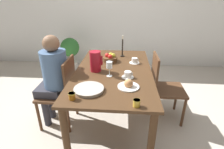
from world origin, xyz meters
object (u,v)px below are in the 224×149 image
Objects in this scene: chair_person_side at (62,91)px; jam_jar_amber at (137,103)px; wine_glass_water at (109,66)px; jam_jar_red at (72,96)px; red_pitcher at (95,61)px; candlestick_tall at (122,49)px; teacup_across at (135,61)px; bread_plate at (128,85)px; teacup_near_person at (128,75)px; person_seated at (53,74)px; potted_plant at (70,51)px; fruit_bowl at (110,58)px; serving_tray at (89,89)px; chair_opposite at (163,86)px.

chair_person_side is 1.13m from jam_jar_amber.
jam_jar_red is (-0.28, -0.50, -0.09)m from wine_glass_water.
candlestick_tall reaches higher than red_pitcher.
teacup_across is 0.62× the size of bread_plate.
person_seated is at bearing 173.12° from teacup_near_person.
bread_plate is (0.21, -0.24, -0.10)m from wine_glass_water.
wine_glass_water is 0.34m from bread_plate.
potted_plant is at bearing 124.09° from teacup_near_person.
chair_person_side is 4.19× the size of bread_plate.
wine_glass_water is 0.71m from candlestick_tall.
potted_plant is at bearing 126.86° from fruit_bowl.
person_seated is at bearing 141.03° from serving_tray.
jam_jar_amber is at bearing -78.95° from bread_plate.
person_seated is at bearing -81.68° from chair_opposite.
chair_person_side is at bearing 173.35° from wine_glass_water.
bread_plate is at bearing -84.89° from candlestick_tall.
candlestick_tall is (0.74, 0.62, 0.38)m from chair_person_side.
chair_opposite is at bearing 36.71° from serving_tray.
red_pitcher is 0.78× the size of candlestick_tall.
serving_tray is 0.82m from fruit_bowl.
jam_jar_red is at bearing 173.50° from jam_jar_amber.
teacup_across is 2.14× the size of jam_jar_red.
candlestick_tall is at bearing -43.63° from potted_plant.
teacup_near_person is (-0.47, -0.31, 0.29)m from chair_opposite.
teacup_near_person is at bearing -96.88° from person_seated.
person_seated reaches higher than wine_glass_water.
bread_plate is at bearing -48.69° from wine_glass_water.
jam_jar_red is at bearing -72.28° from potted_plant.
jam_jar_red is (-0.50, -0.26, 0.01)m from bread_plate.
teacup_across is 0.69× the size of fruit_bowl.
teacup_across reaches higher than serving_tray.
candlestick_tall reaches higher than chair_opposite.
chair_person_side is 0.77× the size of person_seated.
chair_opposite is 0.83m from wine_glass_water.
chair_person_side reaches higher than bread_plate.
serving_tray reaches higher than potted_plant.
chair_opposite is at bearing 48.74° from bread_plate.
teacup_near_person is at bearing -56.71° from chair_opposite.
fruit_bowl is at bearing 115.78° from teacup_near_person.
person_seated reaches higher than chair_person_side.
bread_plate is (-0.47, -0.53, 0.29)m from chair_opposite.
person_seated reaches higher than serving_tray.
red_pitcher is at bearing -81.26° from chair_person_side.
person_seated reaches higher than jam_jar_amber.
person_seated is at bearing -79.45° from potted_plant.
red_pitcher is 0.84m from jam_jar_amber.
chair_opposite is 2.93× the size of candlestick_tall.
potted_plant is at bearing 118.77° from jam_jar_amber.
jam_jar_amber is (-0.02, -0.99, 0.00)m from teacup_across.
teacup_near_person is (0.38, -0.16, -0.09)m from red_pitcher.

